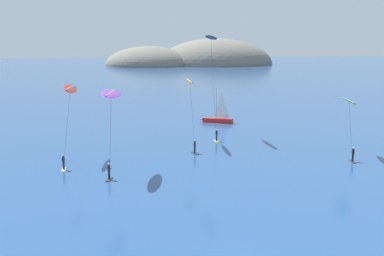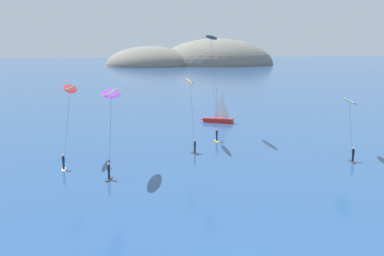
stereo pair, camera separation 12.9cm
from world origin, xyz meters
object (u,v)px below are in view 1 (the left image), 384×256
(sailboat_near, at_px, (216,118))
(kitesurfer_black, at_px, (211,46))
(kitesurfer_purple, at_px, (111,98))
(kitesurfer_yellow, at_px, (190,87))
(kitesurfer_red, at_px, (70,94))
(kitesurfer_green, at_px, (349,106))

(sailboat_near, relative_size, kitesurfer_black, 0.41)
(kitesurfer_purple, bearing_deg, kitesurfer_yellow, 52.02)
(kitesurfer_red, height_order, kitesurfer_black, kitesurfer_black)
(kitesurfer_red, relative_size, kitesurfer_purple, 1.00)
(kitesurfer_red, relative_size, kitesurfer_yellow, 0.98)
(sailboat_near, xyz_separation_m, kitesurfer_green, (11.51, -24.08, 5.37))
(kitesurfer_purple, xyz_separation_m, kitesurfer_black, (12.90, 17.41, 4.81))
(kitesurfer_green, bearing_deg, kitesurfer_purple, -171.25)
(sailboat_near, distance_m, kitesurfer_green, 27.23)
(kitesurfer_yellow, bearing_deg, kitesurfer_black, 56.87)
(kitesurfer_green, relative_size, kitesurfer_purple, 0.80)
(sailboat_near, bearing_deg, kitesurfer_purple, -118.75)
(kitesurfer_red, xyz_separation_m, kitesurfer_black, (17.83, 10.77, 5.15))
(kitesurfer_green, bearing_deg, sailboat_near, 115.54)
(kitesurfer_purple, bearing_deg, kitesurfer_green, 8.75)
(sailboat_near, xyz_separation_m, kitesurfer_purple, (-15.49, -28.24, 7.19))
(kitesurfer_green, distance_m, kitesurfer_purple, 27.38)
(kitesurfer_black, relative_size, kitesurfer_yellow, 1.61)
(kitesurfer_red, relative_size, kitesurfer_green, 1.24)
(kitesurfer_green, relative_size, kitesurfer_yellow, 0.79)
(sailboat_near, height_order, kitesurfer_red, kitesurfer_red)
(sailboat_near, xyz_separation_m, kitesurfer_black, (-2.59, -10.83, 12.00))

